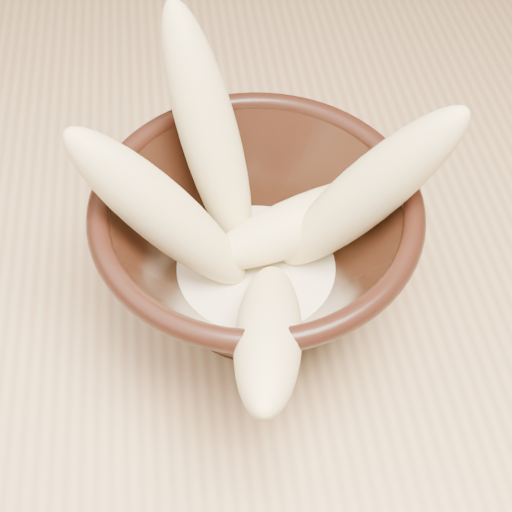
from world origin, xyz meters
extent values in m
plane|color=tan|center=(0.00, 0.00, 0.00)|extent=(4.00, 4.00, 0.00)
cube|color=tan|center=(0.00, 0.00, 0.73)|extent=(1.20, 0.80, 0.04)
cylinder|color=black|center=(-0.04, -0.11, 0.76)|extent=(0.10, 0.10, 0.01)
cylinder|color=black|center=(-0.04, -0.11, 0.78)|extent=(0.10, 0.10, 0.01)
torus|color=black|center=(-0.04, -0.11, 0.87)|extent=(0.23, 0.23, 0.02)
cylinder|color=#F0E4C1|center=(-0.04, -0.11, 0.79)|extent=(0.13, 0.13, 0.02)
ellipsoid|color=#F7E192|center=(-0.07, -0.05, 0.88)|extent=(0.09, 0.14, 0.19)
ellipsoid|color=#F7E192|center=(-0.11, -0.11, 0.87)|extent=(0.15, 0.07, 0.17)
ellipsoid|color=#F7E192|center=(0.03, -0.12, 0.88)|extent=(0.15, 0.07, 0.18)
ellipsoid|color=#F7E192|center=(0.00, -0.10, 0.83)|extent=(0.17, 0.09, 0.06)
ellipsoid|color=#F7E192|center=(-0.05, -0.20, 0.85)|extent=(0.08, 0.19, 0.14)
camera|label=1|loc=(-0.09, -0.44, 1.24)|focal=50.00mm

